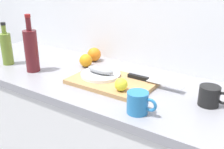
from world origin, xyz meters
The scene contains 12 objects.
back_wall centered at (0.00, 0.33, 1.25)m, with size 3.20×0.05×2.50m, color white.
cutting_board centered at (0.05, -0.02, 0.91)m, with size 0.41×0.27×0.02m, color tan.
white_plate centered at (-0.03, -0.01, 0.93)m, with size 0.20×0.20×0.01m, color white.
fish_fillet centered at (-0.03, -0.01, 0.95)m, with size 0.15×0.07×0.04m, color gray.
chef_knife centered at (0.21, 0.06, 0.93)m, with size 0.29×0.04×0.02m.
lemon_0 centered at (0.16, -0.10, 0.95)m, with size 0.06×0.06×0.06m, color yellow.
olive_oil_bottle centered at (-0.63, -0.12, 1.00)m, with size 0.06×0.06×0.25m.
wine_bottle centered at (-0.42, -0.11, 1.02)m, with size 0.07×0.07×0.32m.
coffee_mug_0 centered at (0.30, -0.21, 0.95)m, with size 0.13×0.09×0.09m.
coffee_mug_1 centered at (0.52, 0.02, 0.94)m, with size 0.13×0.09×0.09m.
orange_0 centered at (-0.24, 0.22, 0.94)m, with size 0.08×0.08×0.08m, color orange.
orange_1 centered at (-0.21, 0.11, 0.94)m, with size 0.08×0.08×0.08m, color orange.
Camera 1 is at (0.75, -1.06, 1.45)m, focal length 43.82 mm.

